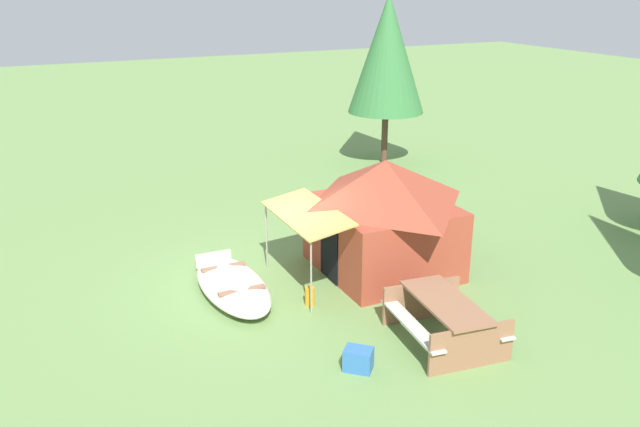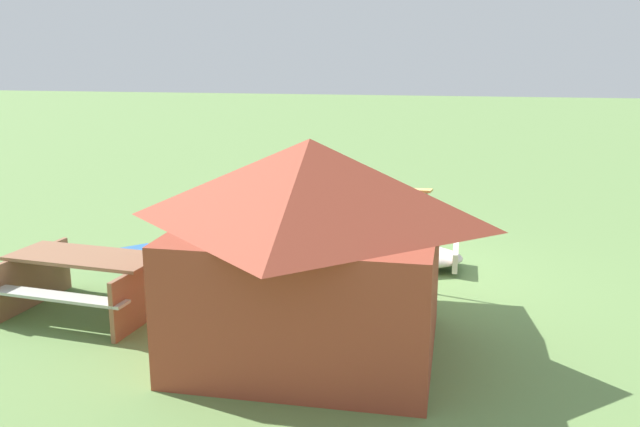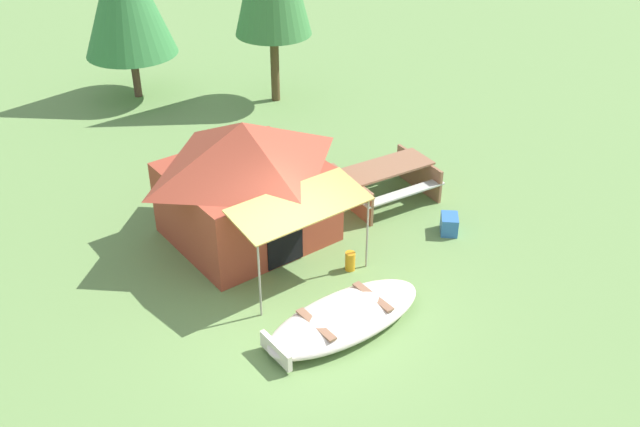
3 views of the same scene
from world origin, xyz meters
The scene contains 6 objects.
ground_plane centered at (0.00, 0.00, 0.00)m, with size 80.00×80.00×0.00m, color #678B4B.
beached_rowboat centered at (0.22, -0.74, 0.20)m, with size 2.95×1.26×0.39m.
canvas_cabin_tent centered at (0.49, 2.51, 1.24)m, with size 2.97×3.63×2.40m.
picnic_table centered at (3.52, 1.92, 0.49)m, with size 2.08×1.72×0.78m.
cooler_box centered at (3.63, 0.19, 0.18)m, with size 0.44×0.32×0.37m, color #3067B0.
fuel_can centered at (1.31, 0.43, 0.18)m, with size 0.19×0.19×0.37m, color orange.
Camera 3 is at (-5.75, -7.78, 7.92)m, focal length 41.27 mm.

